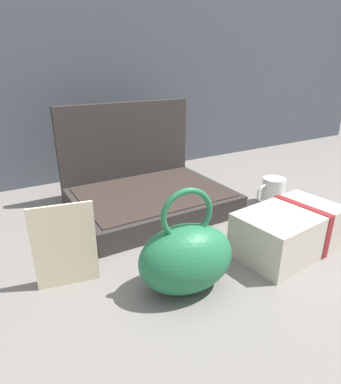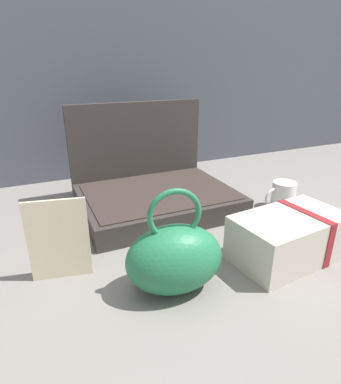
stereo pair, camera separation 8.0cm
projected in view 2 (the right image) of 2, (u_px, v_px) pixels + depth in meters
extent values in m
plane|color=slate|center=(157.00, 234.00, 0.85)|extent=(6.00, 6.00, 0.00)
cube|color=#332D2B|center=(158.00, 201.00, 0.98)|extent=(0.45, 0.34, 0.06)
cube|color=#332823|center=(158.00, 192.00, 0.97)|extent=(0.42, 0.31, 0.00)
cube|color=#332D2B|center=(137.00, 148.00, 1.09)|extent=(0.45, 0.02, 0.31)
ellipsoid|color=#237247|center=(174.00, 259.00, 0.62)|extent=(0.21, 0.15, 0.14)
torus|color=#237247|center=(175.00, 215.00, 0.59)|extent=(0.11, 0.03, 0.10)
cube|color=beige|center=(288.00, 237.00, 0.74)|extent=(0.27, 0.17, 0.11)
cube|color=maroon|center=(302.00, 232.00, 0.76)|extent=(0.03, 0.15, 0.11)
cylinder|color=white|center=(284.00, 195.00, 1.00)|extent=(0.07, 0.07, 0.08)
torus|color=white|center=(273.00, 197.00, 0.98)|extent=(0.06, 0.01, 0.06)
cube|color=beige|center=(59.00, 240.00, 0.65)|extent=(0.12, 0.03, 0.18)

